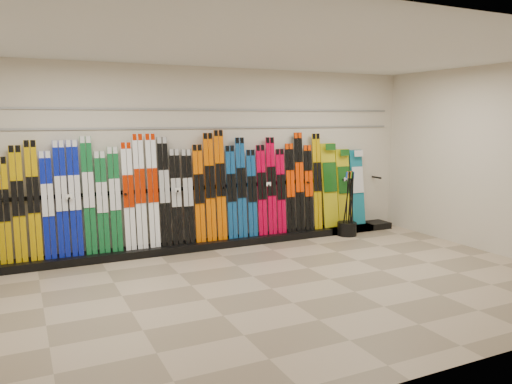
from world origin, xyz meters
name	(u,v)px	position (x,y,z in m)	size (l,w,h in m)	color
floor	(272,289)	(0.00, 0.00, 0.00)	(8.00, 8.00, 0.00)	#87755D
back_wall	(204,158)	(0.00, 2.50, 1.50)	(8.00, 8.00, 0.00)	beige
right_wall	(497,160)	(4.00, 0.00, 1.50)	(5.00, 5.00, 0.00)	beige
ceiling	(273,47)	(0.00, 0.00, 3.00)	(8.00, 8.00, 0.00)	silver
ski_rack_base	(222,243)	(0.22, 2.28, 0.06)	(8.00, 0.40, 0.12)	black
skis	(182,193)	(-0.45, 2.31, 0.95)	(5.37, 0.19, 1.84)	#C29704
snowboards	(343,187)	(2.75, 2.35, 0.87)	(0.94, 0.24, 1.57)	gold
pole_bin	(347,229)	(2.61, 2.00, 0.12)	(0.36, 0.36, 0.25)	black
ski_poles	(349,203)	(2.62, 1.95, 0.61)	(0.28, 0.21, 1.18)	black
slatwall_rail_0	(204,128)	(0.00, 2.48, 2.00)	(7.60, 0.02, 0.03)	gray
slatwall_rail_1	(203,110)	(0.00, 2.48, 2.30)	(7.60, 0.02, 0.03)	gray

